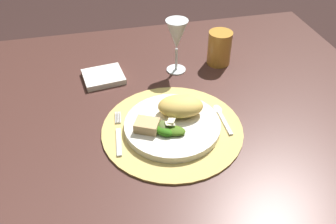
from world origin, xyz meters
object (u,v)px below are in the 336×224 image
object	(u,v)px
napkin	(103,77)
wine_glass	(177,36)
dinner_plate	(172,125)
fork	(119,135)
spoon	(221,115)
amber_tumbler	(219,48)
dining_table	(185,130)

from	to	relation	value
napkin	wine_glass	world-z (taller)	wine_glass
dinner_plate	wine_glass	size ratio (longest dim) A/B	1.44
dinner_plate	fork	bearing A→B (deg)	178.82
spoon	wine_glass	xyz separation A→B (m)	(-0.06, 0.25, 0.11)
dinner_plate	amber_tumbler	world-z (taller)	amber_tumbler
spoon	dining_table	bearing A→B (deg)	127.24
fork	napkin	world-z (taller)	napkin
fork	napkin	distance (m)	0.27
dining_table	fork	size ratio (longest dim) A/B	7.18
spoon	napkin	xyz separation A→B (m)	(-0.29, 0.25, 0.00)
fork	wine_glass	distance (m)	0.36
fork	spoon	xyz separation A→B (m)	(0.28, 0.02, 0.00)
spoon	napkin	world-z (taller)	napkin
dining_table	fork	xyz separation A→B (m)	(-0.21, -0.11, 0.13)
wine_glass	dinner_plate	bearing A→B (deg)	-105.84
dining_table	fork	bearing A→B (deg)	-151.42
napkin	fork	bearing A→B (deg)	-86.90
dining_table	dinner_plate	xyz separation A→B (m)	(-0.07, -0.12, 0.13)
dining_table	wine_glass	distance (m)	0.29
spoon	amber_tumbler	distance (m)	0.28
napkin	amber_tumbler	distance (m)	0.38
dining_table	napkin	bearing A→B (deg)	144.18
dining_table	napkin	size ratio (longest dim) A/B	9.89
spoon	amber_tumbler	size ratio (longest dim) A/B	1.13
wine_glass	amber_tumbler	world-z (taller)	wine_glass
fork	wine_glass	xyz separation A→B (m)	(0.22, 0.27, 0.11)
spoon	fork	bearing A→B (deg)	-176.12
spoon	amber_tumbler	xyz separation A→B (m)	(0.08, 0.27, 0.05)
dinner_plate	wine_glass	bearing A→B (deg)	74.16
dinner_plate	napkin	distance (m)	0.31
napkin	amber_tumbler	world-z (taller)	amber_tumbler
dinner_plate	napkin	xyz separation A→B (m)	(-0.15, 0.27, -0.01)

